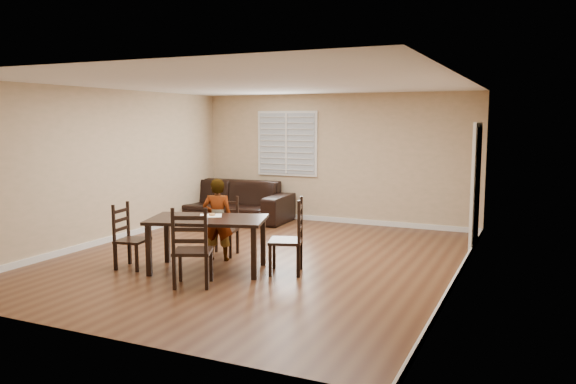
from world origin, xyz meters
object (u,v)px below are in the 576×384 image
(dining_table, at_px, (208,224))
(chair_left, at_px, (126,238))
(sofa, at_px, (225,200))
(child, at_px, (218,220))
(donut, at_px, (212,214))
(chair_right, at_px, (295,239))
(chair_near, at_px, (225,228))
(chair_far, at_px, (191,252))

(dining_table, distance_m, chair_left, 1.27)
(sofa, bearing_deg, child, -63.34)
(child, xyz_separation_m, donut, (0.14, -0.38, 0.15))
(chair_right, xyz_separation_m, sofa, (-3.13, 3.32, -0.06))
(chair_left, bearing_deg, dining_table, -81.56)
(child, relative_size, sofa, 0.44)
(chair_near, relative_size, chair_far, 0.89)
(dining_table, distance_m, chair_far, 0.90)
(chair_left, bearing_deg, donut, -73.22)
(child, bearing_deg, dining_table, 88.43)
(chair_near, bearing_deg, dining_table, -84.10)
(donut, bearing_deg, child, 110.33)
(chair_near, distance_m, chair_far, 1.91)
(dining_table, relative_size, sofa, 0.64)
(dining_table, bearing_deg, sofa, 100.08)
(dining_table, relative_size, chair_left, 1.93)
(chair_left, relative_size, chair_right, 0.89)
(chair_far, height_order, chair_left, chair_far)
(chair_near, xyz_separation_m, donut, (0.26, -0.81, 0.36))
(chair_near, relative_size, sofa, 0.33)
(chair_right, bearing_deg, child, -115.98)
(chair_right, xyz_separation_m, donut, (-1.23, -0.20, 0.30))
(dining_table, bearing_deg, chair_near, 89.27)
(sofa, bearing_deg, donut, -64.25)
(chair_far, height_order, sofa, chair_far)
(chair_far, bearing_deg, chair_right, -151.05)
(dining_table, xyz_separation_m, chair_far, (0.28, -0.83, -0.20))
(chair_far, bearing_deg, sofa, -87.77)
(dining_table, distance_m, sofa, 4.19)
(chair_left, xyz_separation_m, child, (1.01, 0.92, 0.20))
(chair_left, relative_size, child, 0.75)
(dining_table, xyz_separation_m, chair_right, (1.20, 0.38, -0.19))
(donut, relative_size, sofa, 0.03)
(dining_table, relative_size, chair_near, 1.96)
(dining_table, distance_m, child, 0.60)
(dining_table, xyz_separation_m, chair_near, (-0.30, 0.99, -0.25))
(dining_table, bearing_deg, child, 90.00)
(chair_right, bearing_deg, chair_left, -91.14)
(chair_far, relative_size, donut, 10.93)
(chair_near, height_order, chair_right, chair_right)
(dining_table, height_order, chair_left, chair_left)
(dining_table, distance_m, donut, 0.22)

